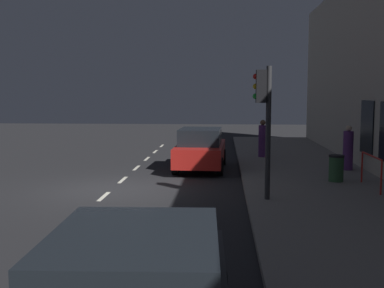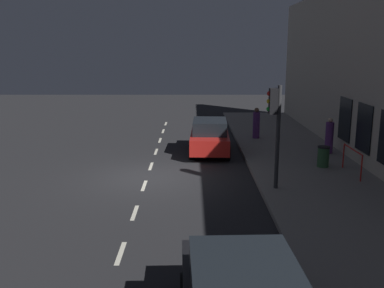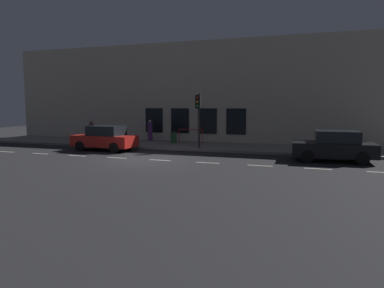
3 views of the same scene
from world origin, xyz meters
name	(u,v)px [view 3 (image 3 of 3)]	position (x,y,z in m)	size (l,w,h in m)	color
ground_plane	(143,159)	(0.00, 0.00, 0.00)	(60.00, 60.00, 0.00)	#232326
sidewalk	(183,145)	(6.25, 0.00, 0.07)	(4.50, 32.00, 0.15)	gray
building_facade	(195,93)	(8.80, 0.00, 3.81)	(0.65, 32.00, 7.63)	beige
lane_centre_line	(160,160)	(0.00, -1.00, 0.00)	(0.12, 27.20, 0.01)	beige
traffic_light	(199,110)	(4.41, -1.70, 2.55)	(0.48, 0.32, 3.46)	#2D2D30
parked_car_0	(334,146)	(2.50, -9.60, 0.79)	(2.07, 4.08, 1.58)	black
parked_car_1	(105,138)	(2.52, 3.93, 0.79)	(1.93, 4.10, 1.58)	red
pedestrian_0	(150,131)	(7.86, 3.33, 0.89)	(0.46, 0.46, 1.61)	#5B2D70
pedestrian_1	(91,133)	(5.07, 6.71, 0.89)	(0.36, 0.36, 1.60)	#5B2D70
trash_bin	(174,137)	(6.92, 1.00, 0.57)	(0.48, 0.48, 0.83)	#2D5633
red_railing	(191,133)	(7.68, -0.05, 0.86)	(0.05, 1.90, 0.97)	red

